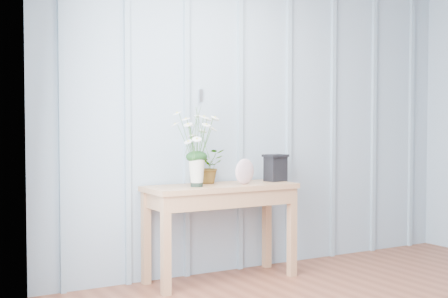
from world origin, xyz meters
TOP-DOWN VIEW (x-y plane):
  - room_shell at (-0.00, 0.92)m, footprint 4.00×4.50m
  - sideboard at (-0.57, 1.99)m, footprint 1.20×0.45m
  - daisy_vase at (-0.81, 1.95)m, footprint 0.41×0.32m
  - spider_plant at (-0.61, 2.14)m, footprint 0.27×0.24m
  - felt_disc_vessel at (-0.40, 1.92)m, footprint 0.21×0.10m
  - carved_box at (-0.04, 2.01)m, footprint 0.20×0.16m

SIDE VIEW (x-z plane):
  - sideboard at x=-0.57m, z-range 0.26..1.01m
  - felt_disc_vessel at x=-0.40m, z-range 0.75..0.95m
  - carved_box at x=-0.04m, z-range 0.75..0.97m
  - spider_plant at x=-0.61m, z-range 0.75..1.02m
  - daisy_vase at x=-0.81m, z-range 0.82..1.41m
  - room_shell at x=0.00m, z-range 0.74..3.24m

